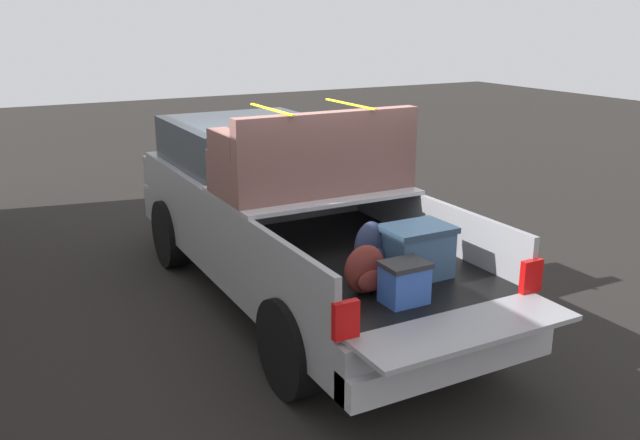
# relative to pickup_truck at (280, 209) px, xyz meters

# --- Properties ---
(ground_plane) EXTENTS (40.00, 40.00, 0.00)m
(ground_plane) POSITION_rel_pickup_truck_xyz_m (-0.36, 0.00, -0.97)
(ground_plane) COLOR black
(pickup_truck) EXTENTS (6.05, 2.06, 2.23)m
(pickup_truck) POSITION_rel_pickup_truck_xyz_m (0.00, 0.00, 0.00)
(pickup_truck) COLOR gray
(pickup_truck) RESTS_ON ground_plane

